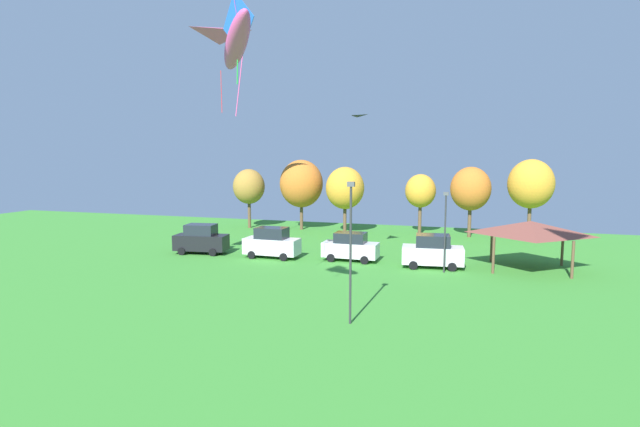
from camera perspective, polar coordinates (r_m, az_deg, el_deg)
kite_flying_0 at (r=27.45m, az=-9.35°, el=20.38°), size 2.60×1.76×6.24m
kite_flying_3 at (r=22.04m, az=-9.49°, el=18.83°), size 3.10×3.67×2.91m
kite_flying_4 at (r=38.15m, az=5.55°, el=10.41°), size 1.10×1.58×0.17m
kite_flying_6 at (r=45.61m, az=-11.36°, el=16.73°), size 4.30×3.89×5.02m
parked_car_leftmost at (r=43.72m, az=-13.43°, el=-2.88°), size 4.64×2.49×2.52m
parked_car_second_from_left at (r=41.00m, az=-5.53°, el=-3.36°), size 4.53×2.10×2.51m
parked_car_third_from_left at (r=39.71m, az=3.50°, el=-3.82°), size 4.41×2.05×2.28m
parked_car_rightmost_in_row at (r=38.16m, az=12.76°, el=-4.26°), size 4.62×2.42×2.49m
park_pavilion at (r=39.44m, az=22.90°, el=-1.54°), size 6.59×5.43×3.60m
light_post_1 at (r=24.52m, az=3.52°, el=-3.69°), size 0.36×0.20×7.09m
light_post_2 at (r=36.44m, az=14.11°, el=-1.52°), size 0.36×0.20×5.78m
treeline_tree_0 at (r=57.82m, az=-8.13°, el=3.05°), size 3.64×3.64×6.78m
treeline_tree_1 at (r=55.94m, az=-2.15°, el=3.41°), size 4.84×4.84×7.84m
treeline_tree_2 at (r=53.10m, az=2.88°, el=2.90°), size 4.09×4.09×7.13m
treeline_tree_3 at (r=53.84m, az=11.41°, el=2.51°), size 3.22×3.22×6.37m
treeline_tree_4 at (r=52.88m, az=16.83°, el=2.71°), size 4.04×4.04×7.19m
treeline_tree_5 at (r=52.71m, az=22.96°, el=3.11°), size 4.35×4.35×7.97m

